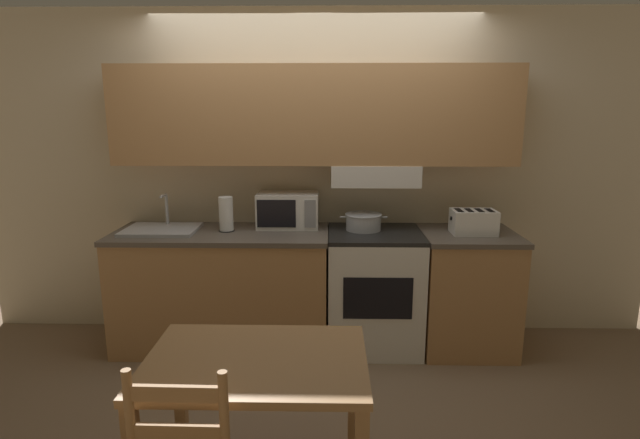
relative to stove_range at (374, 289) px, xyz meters
The scene contains 11 objects.
ground_plane 0.72m from the stove_range, 145.08° to the left, with size 16.00×16.00×0.00m, color #7F664C.
wall_back 1.17m from the stove_range, 150.78° to the left, with size 5.39×0.38×2.55m.
lower_counter_main 1.16m from the stove_range, behind, with size 1.61×0.67×0.90m.
lower_counter_right_stub 0.70m from the stove_range, ahead, with size 0.69×0.67×0.90m.
stove_range is the anchor object (origin of this frame).
cooking_pot 0.53m from the stove_range, 140.55° to the left, with size 0.36×0.28×0.13m.
microwave 0.90m from the stove_range, 166.62° to the left, with size 0.47×0.29×0.27m.
toaster 0.90m from the stove_range, ahead, with size 0.33×0.21×0.18m.
sink_basin 1.67m from the stove_range, behind, with size 0.54×0.41×0.26m.
paper_towel_roll 1.26m from the stove_range, behind, with size 0.12×0.12×0.26m.
dining_table 1.76m from the stove_range, 112.10° to the right, with size 0.97×0.68×0.73m.
Camera 1 is at (0.12, -3.94, 1.79)m, focal length 28.00 mm.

